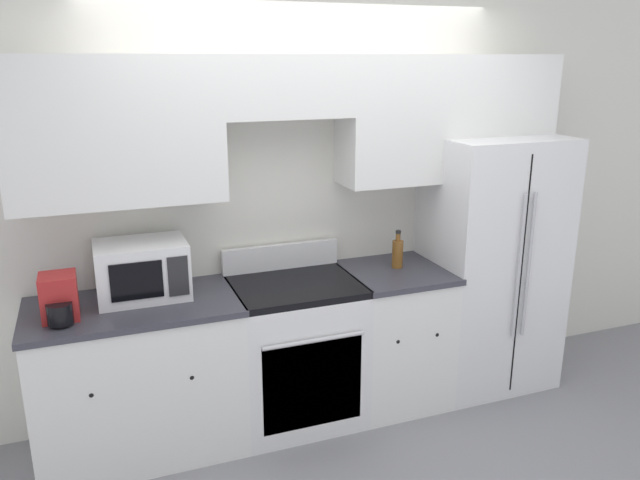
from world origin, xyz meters
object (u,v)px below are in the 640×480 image
oven_range (296,351)px  refrigerator (484,260)px  microwave (142,270)px  bottle (398,253)px

oven_range → refrigerator: refrigerator is taller
microwave → refrigerator: bearing=-0.5°
oven_range → bottle: 0.89m
refrigerator → bottle: refrigerator is taller
oven_range → bottle: bottle is taller
bottle → oven_range: bearing=-176.5°
refrigerator → microwave: 2.26m
microwave → bottle: size_ratio=2.02×
refrigerator → bottle: size_ratio=7.01×
refrigerator → bottle: 0.70m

